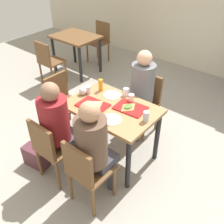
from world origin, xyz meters
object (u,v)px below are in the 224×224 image
at_px(pizza_slice_b, 128,107).
at_px(soda_can, 146,116).
at_px(chair_far_side, 145,99).
at_px(chair_left_end, 62,99).
at_px(condiment_bottle, 101,85).
at_px(foil_bundle, 83,91).
at_px(plastic_cup_b, 96,116).
at_px(paper_plate_center, 112,95).
at_px(tray_red_near, 93,105).
at_px(plastic_cup_a, 126,92).
at_px(chair_near_right, 86,170).
at_px(person_far_side, 141,88).
at_px(handbag, 36,157).
at_px(chair_near_left, 51,147).
at_px(background_chair_near, 48,60).
at_px(tray_red_far, 130,108).
at_px(plastic_cup_c, 88,89).
at_px(paper_plate_near_edge, 112,120).
at_px(pizza_slice_a, 94,105).
at_px(background_chair_far, 100,39).
at_px(person_in_brown_jacket, 94,145).
at_px(main_table, 112,115).
at_px(plastic_cup_d, 131,98).
at_px(person_in_red, 58,123).
at_px(background_table, 76,42).

bearing_deg(pizza_slice_b, soda_can, -14.42).
distance_m(chair_far_side, chair_left_end, 1.19).
xyz_separation_m(condiment_bottle, foil_bundle, (-0.11, -0.22, -0.03)).
relative_size(plastic_cup_b, soda_can, 0.82).
distance_m(paper_plate_center, plastic_cup_b, 0.55).
xyz_separation_m(tray_red_near, plastic_cup_a, (0.16, 0.44, 0.04)).
bearing_deg(pizza_slice_b, chair_near_right, -83.04).
height_order(person_far_side, handbag, person_far_side).
distance_m(chair_near_right, handbag, 0.97).
xyz_separation_m(chair_near_left, chair_far_side, (0.27, 1.50, 0.00)).
relative_size(chair_far_side, background_chair_near, 1.00).
relative_size(tray_red_far, paper_plate_center, 1.64).
bearing_deg(chair_near_left, plastic_cup_c, 101.47).
xyz_separation_m(tray_red_far, paper_plate_near_edge, (-0.03, -0.31, -0.00)).
relative_size(pizza_slice_a, plastic_cup_b, 2.29).
relative_size(chair_near_left, paper_plate_center, 3.93).
bearing_deg(handbag, background_chair_far, 117.34).
height_order(pizza_slice_b, background_chair_near, background_chair_near).
xyz_separation_m(person_in_brown_jacket, paper_plate_near_edge, (-0.11, 0.41, 0.02)).
relative_size(plastic_cup_b, background_chair_far, 0.12).
xyz_separation_m(main_table, chair_near_right, (0.27, -0.75, -0.15)).
distance_m(chair_near_right, plastic_cup_c, 1.12).
relative_size(pizza_slice_a, background_chair_near, 0.26).
distance_m(main_table, plastic_cup_a, 0.35).
height_order(plastic_cup_d, foil_bundle, same).
bearing_deg(condiment_bottle, foil_bundle, -116.36).
distance_m(tray_red_near, pizza_slice_b, 0.42).
bearing_deg(person_in_red, chair_left_end, 137.10).
distance_m(main_table, handbag, 1.11).
relative_size(paper_plate_center, soda_can, 1.80).
xyz_separation_m(person_in_brown_jacket, plastic_cup_b, (-0.24, 0.30, 0.07)).
relative_size(pizza_slice_b, foil_bundle, 1.88).
xyz_separation_m(chair_near_right, person_in_brown_jacket, (0.00, 0.14, 0.25)).
bearing_deg(chair_near_left, person_in_red, 90.00).
distance_m(person_in_brown_jacket, paper_plate_center, 0.92).
bearing_deg(background_table, condiment_bottle, -35.25).
distance_m(chair_near_right, pizza_slice_a, 0.81).
bearing_deg(chair_far_side, condiment_bottle, -122.82).
bearing_deg(plastic_cup_c, plastic_cup_b, -38.36).
bearing_deg(person_in_brown_jacket, chair_left_end, 153.08).
bearing_deg(background_table, person_in_brown_jacket, -40.63).
bearing_deg(soda_can, plastic_cup_b, -142.88).
xyz_separation_m(pizza_slice_a, background_chair_near, (-1.99, 0.88, -0.29)).
bearing_deg(plastic_cup_b, condiment_bottle, 126.62).
height_order(chair_near_left, plastic_cup_a, plastic_cup_a).
bearing_deg(person_in_red, paper_plate_near_edge, 43.15).
bearing_deg(plastic_cup_d, plastic_cup_c, -161.41).
bearing_deg(chair_far_side, background_chair_near, -179.93).
relative_size(tray_red_far, plastic_cup_a, 3.60).
relative_size(pizza_slice_b, plastic_cup_a, 1.88).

